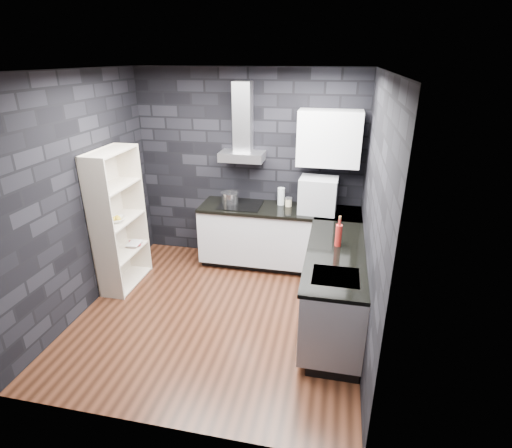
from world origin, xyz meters
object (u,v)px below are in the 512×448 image
(glass_vase, at_px, (281,196))
(utensil_crock, at_px, (307,202))
(pot, at_px, (230,198))
(fruit_bowl, at_px, (116,220))
(appliance_garage, at_px, (318,196))
(bookshelf, at_px, (119,221))
(red_bottle, at_px, (338,235))
(storage_jar, at_px, (289,202))

(glass_vase, relative_size, utensil_crock, 1.84)
(pot, relative_size, fruit_bowl, 1.03)
(appliance_garage, height_order, bookshelf, bookshelf)
(fruit_bowl, bearing_deg, red_bottle, -2.19)
(utensil_crock, bearing_deg, bookshelf, -156.60)
(glass_vase, bearing_deg, appliance_garage, -19.36)
(bookshelf, bearing_deg, glass_vase, 33.86)
(storage_jar, xyz_separation_m, red_bottle, (0.69, -1.13, 0.07))
(appliance_garage, relative_size, red_bottle, 1.98)
(pot, xyz_separation_m, appliance_garage, (1.22, -0.07, 0.14))
(bookshelf, bearing_deg, appliance_garage, 24.94)
(storage_jar, relative_size, fruit_bowl, 0.48)
(glass_vase, xyz_separation_m, storage_jar, (0.11, -0.04, -0.07))
(storage_jar, xyz_separation_m, utensil_crock, (0.26, 0.03, 0.01))
(appliance_garage, xyz_separation_m, red_bottle, (0.29, -0.99, -0.10))
(bookshelf, bearing_deg, storage_jar, 31.53)
(utensil_crock, relative_size, appliance_garage, 0.27)
(utensil_crock, bearing_deg, glass_vase, 177.50)
(storage_jar, relative_size, bookshelf, 0.06)
(storage_jar, relative_size, utensil_crock, 0.83)
(glass_vase, bearing_deg, storage_jar, -21.88)
(red_bottle, bearing_deg, pot, 144.91)
(bookshelf, height_order, fruit_bowl, bookshelf)
(glass_vase, bearing_deg, fruit_bowl, -150.93)
(appliance_garage, bearing_deg, utensil_crock, 133.93)
(fruit_bowl, bearing_deg, appliance_garage, 20.02)
(utensil_crock, height_order, red_bottle, red_bottle)
(bookshelf, distance_m, fruit_bowl, 0.07)
(fruit_bowl, bearing_deg, bookshelf, 90.00)
(glass_vase, distance_m, storage_jar, 0.14)
(storage_jar, bearing_deg, bookshelf, -154.65)
(appliance_garage, distance_m, red_bottle, 1.04)
(glass_vase, xyz_separation_m, bookshelf, (-1.92, -1.01, -0.12))
(glass_vase, height_order, fruit_bowl, glass_vase)
(appliance_garage, xyz_separation_m, bookshelf, (-2.43, -0.83, -0.22))
(appliance_garage, distance_m, fruit_bowl, 2.60)
(utensil_crock, distance_m, appliance_garage, 0.27)
(utensil_crock, height_order, fruit_bowl, utensil_crock)
(pot, bearing_deg, glass_vase, 8.67)
(pot, xyz_separation_m, red_bottle, (1.51, -1.06, 0.04))
(red_bottle, distance_m, fruit_bowl, 2.73)
(utensil_crock, bearing_deg, red_bottle, -69.33)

